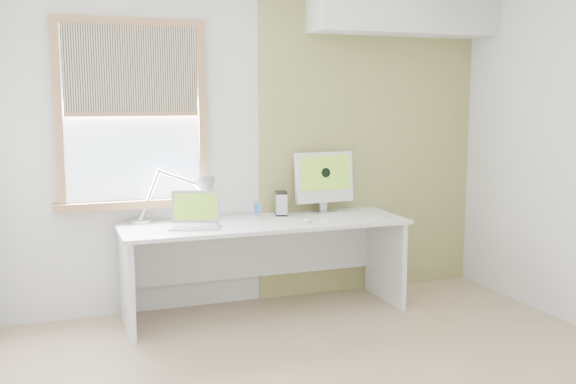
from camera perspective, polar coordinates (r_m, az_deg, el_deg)
name	(u,v)px	position (r m, az deg, el deg)	size (l,w,h in m)	color
room	(352,164)	(3.70, 5.57, 2.43)	(4.04, 3.54, 2.64)	tan
accent_wall	(369,141)	(5.70, 7.12, 4.40)	(2.00, 0.02, 2.60)	#989E54
soffit	(403,9)	(5.68, 9.99, 15.45)	(1.60, 0.40, 0.42)	white
window	(133,115)	(5.07, -13.39, 6.56)	(1.20, 0.14, 1.42)	#98683F
desk	(263,245)	(5.13, -2.23, -4.60)	(2.20, 0.70, 0.73)	white
desk_lamp	(194,193)	(5.06, -8.17, -0.12)	(0.71, 0.33, 0.41)	#B8BABD
laptop	(195,218)	(4.88, -8.12, -2.25)	(0.43, 0.38, 0.25)	#B8BABD
phone_dock	(257,213)	(5.18, -2.73, -1.86)	(0.07, 0.07, 0.13)	#B8BABD
external_drive	(281,203)	(5.29, -0.61, -1.01)	(0.12, 0.17, 0.19)	#B8BABD
imac	(324,179)	(5.41, 3.17, 1.18)	(0.51, 0.18, 0.50)	#B8BABD
keyboard	(349,218)	(5.14, 5.31, -2.28)	(0.45, 0.16, 0.02)	white
mouse	(308,220)	(5.01, 1.75, -2.46)	(0.06, 0.10, 0.03)	white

